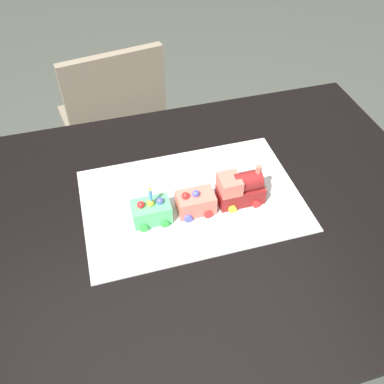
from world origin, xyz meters
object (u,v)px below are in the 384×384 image
object	(u,v)px
dining_table	(197,239)
cake_locomotive	(240,188)
chair	(115,124)
cake_car_flatbed_mint_green	(151,211)
birthday_candle	(150,194)
cake_car_caboose_coral	(194,202)

from	to	relation	value
dining_table	cake_locomotive	world-z (taller)	cake_locomotive
dining_table	chair	world-z (taller)	chair
cake_car_flatbed_mint_green	cake_locomotive	bearing A→B (deg)	180.00
chair	cake_car_flatbed_mint_green	distance (m)	0.87
dining_table	birthday_candle	xyz separation A→B (m)	(0.12, -0.02, 0.21)
chair	birthday_candle	distance (m)	0.89
dining_table	cake_car_caboose_coral	xyz separation A→B (m)	(0.00, -0.02, 0.14)
chair	cake_car_flatbed_mint_green	xyz separation A→B (m)	(-0.02, 0.82, 0.30)
cake_car_caboose_coral	cake_car_flatbed_mint_green	xyz separation A→B (m)	(0.12, 0.00, 0.00)
dining_table	birthday_candle	distance (m)	0.24
chair	birthday_candle	bearing A→B (deg)	81.98
cake_car_caboose_coral	cake_car_flatbed_mint_green	distance (m)	0.12
dining_table	cake_car_caboose_coral	size ratio (longest dim) A/B	14.00
dining_table	chair	xyz separation A→B (m)	(0.14, -0.83, -0.16)
chair	cake_locomotive	world-z (taller)	same
dining_table	cake_car_flatbed_mint_green	bearing A→B (deg)	-8.31
chair	cake_car_caboose_coral	xyz separation A→B (m)	(-0.14, 0.82, 0.30)
dining_table	birthday_candle	bearing A→B (deg)	-8.46
cake_car_caboose_coral	birthday_candle	size ratio (longest dim) A/B	2.04
cake_locomotive	dining_table	bearing A→B (deg)	8.00
dining_table	cake_locomotive	xyz separation A→B (m)	(-0.13, -0.02, 0.16)
cake_locomotive	cake_car_flatbed_mint_green	bearing A→B (deg)	-0.00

